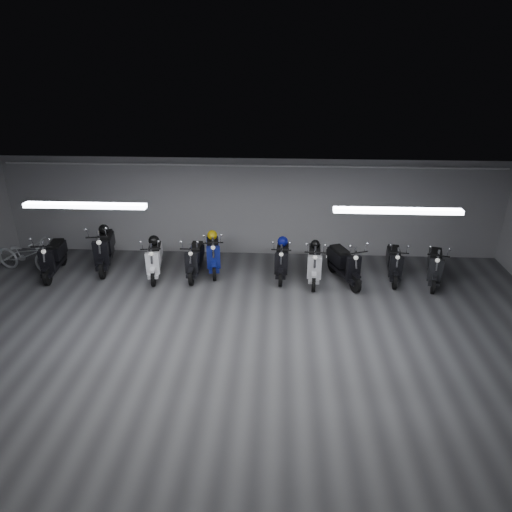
# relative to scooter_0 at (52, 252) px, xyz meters

# --- Properties ---
(floor) EXTENTS (14.00, 10.00, 0.01)m
(floor) POSITION_rel_scooter_0_xyz_m (5.13, -3.34, -0.65)
(floor) COLOR #3D3E40
(floor) RESTS_ON ground
(ceiling) EXTENTS (14.00, 10.00, 0.01)m
(ceiling) POSITION_rel_scooter_0_xyz_m (5.13, -3.34, 2.16)
(ceiling) COLOR gray
(ceiling) RESTS_ON ground
(back_wall) EXTENTS (14.00, 0.01, 2.80)m
(back_wall) POSITION_rel_scooter_0_xyz_m (5.13, 1.66, 0.75)
(back_wall) COLOR #959597
(back_wall) RESTS_ON ground
(fluor_strip_left) EXTENTS (2.40, 0.18, 0.08)m
(fluor_strip_left) POSITION_rel_scooter_0_xyz_m (2.13, -2.34, 2.09)
(fluor_strip_left) COLOR white
(fluor_strip_left) RESTS_ON ceiling
(fluor_strip_right) EXTENTS (2.40, 0.18, 0.08)m
(fluor_strip_right) POSITION_rel_scooter_0_xyz_m (8.13, -2.34, 2.09)
(fluor_strip_right) COLOR white
(fluor_strip_right) RESTS_ON ceiling
(conduit) EXTENTS (13.60, 0.05, 0.05)m
(conduit) POSITION_rel_scooter_0_xyz_m (5.13, 1.58, 1.97)
(conduit) COLOR white
(conduit) RESTS_ON back_wall
(scooter_0) EXTENTS (0.76, 1.79, 1.30)m
(scooter_0) POSITION_rel_scooter_0_xyz_m (0.00, 0.00, 0.00)
(scooter_0) COLOR black
(scooter_0) RESTS_ON floor
(scooter_1) EXTENTS (0.99, 2.01, 1.43)m
(scooter_1) POSITION_rel_scooter_0_xyz_m (1.21, 0.47, 0.07)
(scooter_1) COLOR black
(scooter_1) RESTS_ON floor
(scooter_2) EXTENTS (0.81, 1.74, 1.25)m
(scooter_2) POSITION_rel_scooter_0_xyz_m (2.68, 0.06, -0.02)
(scooter_2) COLOR white
(scooter_2) RESTS_ON floor
(scooter_3) EXTENTS (0.57, 1.65, 1.22)m
(scooter_3) POSITION_rel_scooter_0_xyz_m (3.72, 0.15, -0.04)
(scooter_3) COLOR black
(scooter_3) RESTS_ON floor
(scooter_4) EXTENTS (0.85, 1.81, 1.29)m
(scooter_4) POSITION_rel_scooter_0_xyz_m (4.16, 0.46, -0.00)
(scooter_4) COLOR navy
(scooter_4) RESTS_ON floor
(scooter_5) EXTENTS (0.63, 1.67, 1.22)m
(scooter_5) POSITION_rel_scooter_0_xyz_m (6.01, 0.22, -0.04)
(scooter_5) COLOR black
(scooter_5) RESTS_ON floor
(scooter_6) EXTENTS (0.69, 1.77, 1.29)m
(scooter_6) POSITION_rel_scooter_0_xyz_m (6.83, 0.01, -0.00)
(scooter_6) COLOR silver
(scooter_6) RESTS_ON floor
(scooter_7) EXTENTS (1.19, 1.85, 1.31)m
(scooter_7) POSITION_rel_scooter_0_xyz_m (7.60, -0.02, 0.01)
(scooter_7) COLOR black
(scooter_7) RESTS_ON floor
(scooter_8) EXTENTS (0.74, 1.68, 1.21)m
(scooter_8) POSITION_rel_scooter_0_xyz_m (8.90, 0.20, -0.04)
(scooter_8) COLOR black
(scooter_8) RESTS_ON floor
(scooter_9) EXTENTS (0.99, 1.77, 1.25)m
(scooter_9) POSITION_rel_scooter_0_xyz_m (9.87, 0.01, -0.02)
(scooter_9) COLOR black
(scooter_9) RESTS_ON floor
(bicycle) EXTENTS (1.88, 1.03, 1.15)m
(bicycle) POSITION_rel_scooter_0_xyz_m (-0.84, 0.15, -0.07)
(bicycle) COLOR silver
(bicycle) RESTS_ON floor
(helmet_0) EXTENTS (0.28, 0.28, 0.28)m
(helmet_0) POSITION_rel_scooter_0_xyz_m (2.64, 0.29, 0.27)
(helmet_0) COLOR black
(helmet_0) RESTS_ON scooter_2
(helmet_1) EXTENTS (0.24, 0.24, 0.24)m
(helmet_1) POSITION_rel_scooter_0_xyz_m (6.85, 0.25, 0.27)
(helmet_1) COLOR black
(helmet_1) RESTS_ON scooter_6
(helmet_2) EXTENTS (0.28, 0.28, 0.28)m
(helmet_2) POSITION_rel_scooter_0_xyz_m (6.02, 0.45, 0.25)
(helmet_2) COLOR navy
(helmet_2) RESTS_ON scooter_5
(helmet_3) EXTENTS (0.27, 0.27, 0.27)m
(helmet_3) POSITION_rel_scooter_0_xyz_m (1.16, 0.74, 0.38)
(helmet_3) COLOR black
(helmet_3) RESTS_ON scooter_1
(helmet_4) EXTENTS (0.27, 0.27, 0.27)m
(helmet_4) POSITION_rel_scooter_0_xyz_m (4.12, 0.70, 0.29)
(helmet_4) COLOR #E4B90D
(helmet_4) RESTS_ON scooter_4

